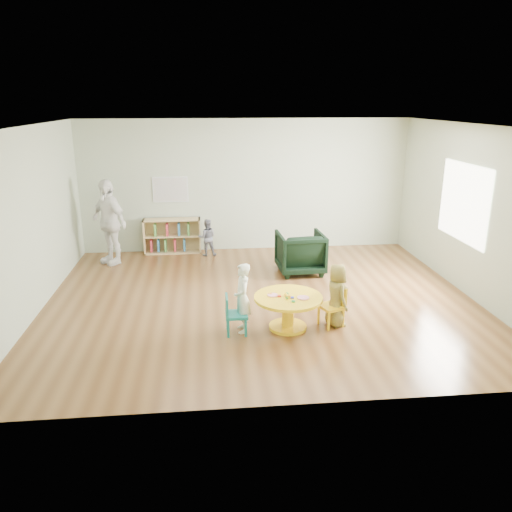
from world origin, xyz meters
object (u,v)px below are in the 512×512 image
Objects in this scene: child_right at (337,295)px; bookshelf at (172,236)px; toddler at (207,237)px; activity_table at (288,306)px; child_left at (242,298)px; kid_chair_right at (334,304)px; adult_caretaker at (109,222)px; armchair at (300,253)px; kid_chair_left at (233,314)px.

bookshelf is at bearing 20.40° from child_right.
bookshelf is 0.81m from toddler.
activity_table is 0.82× the size of bookshelf.
activity_table is 0.98× the size of child_left.
kid_chair_right is 0.35× the size of adult_caretaker.
bookshelf is at bearing 11.67° from kid_chair_right.
child_right is (2.59, -3.92, 0.10)m from bookshelf.
child_left is at bearing -10.07° from adult_caretaker.
kid_chair_right is 0.69× the size of armchair.
armchair reaches higher than kid_chair_left.
kid_chair_right is (1.47, 0.14, 0.01)m from kid_chair_left.
kid_chair_left is at bearing 73.93° from kid_chair_right.
child_right is at bearing -56.52° from bookshelf.
toddler is at bearing -38.67° from armchair.
armchair is 1.10× the size of toddler.
activity_table is 1.13× the size of armchair.
armchair is (2.51, -1.57, 0.03)m from bookshelf.
toddler reaches higher than activity_table.
adult_caretaker is at bearing 9.12° from toddler.
child_right is 5.04m from adult_caretaker.
kid_chair_right is 0.76× the size of toddler.
activity_table is 0.58× the size of adult_caretaker.
toddler reaches higher than kid_chair_left.
bookshelf reaches higher than kid_chair_left.
activity_table is 0.68m from kid_chair_right.
toddler reaches higher than kid_chair_right.
child_right is (0.09, -2.35, 0.07)m from armchair.
child_left is 3.72m from toddler.
armchair is at bearing 75.33° from activity_table.
kid_chair_left is 2.87m from armchair.
kid_chair_right is at bearing 88.68° from child_left.
toddler is (0.76, -0.30, 0.03)m from bookshelf.
adult_caretaker reaches higher than armchair.
kid_chair_right is 2.35m from armchair.
activity_table is 1.25× the size of toddler.
activity_table is at bearing 80.29° from child_right.
toddler is at bearing 13.84° from child_right.
child_left is at bearing 79.59° from child_right.
child_left is (-0.66, -0.02, 0.16)m from activity_table.
kid_chair_right is 4.05m from toddler.
armchair is at bearing 29.89° from adult_caretaker.
kid_chair_right is 5.03m from adult_caretaker.
child_right reaches higher than armchair.
child_right is 0.55× the size of adult_caretaker.
child_left is (0.13, 0.07, 0.20)m from kid_chair_left.
toddler is at bearing -176.90° from child_left.
kid_chair_left is 1.48m from kid_chair_right.
kid_chair_right is 0.50× the size of bookshelf.
kid_chair_left is 0.66× the size of armchair.
kid_chair_right is 4.68m from bookshelf.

